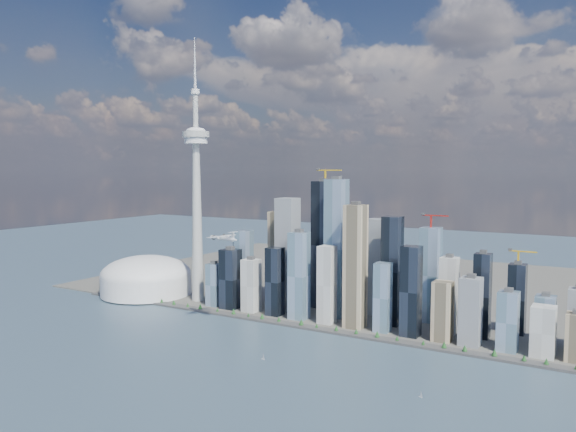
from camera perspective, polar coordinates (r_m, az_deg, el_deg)
The scene contains 10 objects.
ground at distance 817.13m, azimuth -6.63°, elevation -15.49°, with size 4000.00×4000.00×0.00m, color #364A5F.
seawall at distance 1017.01m, azimuth 2.05°, elevation -11.24°, with size 1100.00×22.00×4.00m, color #383838.
land at distance 1418.28m, azimuth 10.78°, elevation -6.73°, with size 1400.00×900.00×3.00m, color #4C4C47.
shoreline_trees at distance 1015.16m, azimuth 2.05°, elevation -10.87°, with size 960.53×7.20×8.80m.
skyscraper_cluster at distance 1048.16m, azimuth 7.22°, elevation -5.96°, with size 736.00×142.00×281.63m.
needle_tower at distance 1196.99m, azimuth -9.27°, elevation 2.48°, with size 56.00×56.00×550.50m.
dome_stadium at distance 1305.73m, azimuth -14.20°, elevation -6.10°, with size 200.00×200.00×86.00m.
airplane at distance 970.44m, azimuth -6.65°, elevation -2.23°, with size 68.15×60.57×16.67m.
sailboat_west at distance 860.92m, azimuth -2.52°, elevation -14.17°, with size 6.89×3.94×9.73m.
sailboat_east at distance 748.69m, azimuth 13.35°, elevation -17.31°, with size 5.81×3.59×8.32m.
Camera 1 is at (463.76, -610.47, 282.77)m, focal length 35.00 mm.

